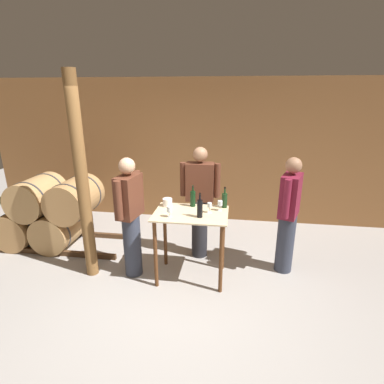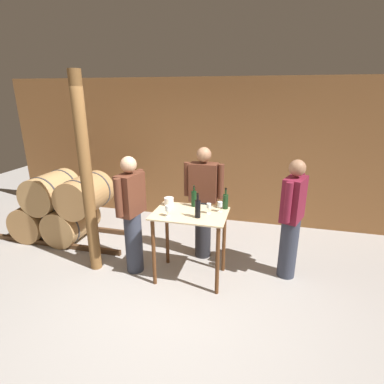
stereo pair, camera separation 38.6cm
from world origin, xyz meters
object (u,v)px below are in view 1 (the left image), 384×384
wooden_post (82,181)px  person_host (200,201)px  person_visitor_with_scarf (130,216)px  person_visitor_bearded (288,214)px  wine_glass_near_center (210,206)px  wine_bottle_left (200,208)px  wine_glass_near_left (169,210)px  wine_bottle_far_left (193,198)px  wine_glass_near_right (220,204)px  ice_bucket (167,202)px  wine_bottle_center (225,200)px

wooden_post → person_host: (1.43, 0.72, -0.45)m
wooden_post → person_visitor_with_scarf: (0.58, 0.08, -0.47)m
person_visitor_with_scarf → person_visitor_bearded: 2.13m
wooden_post → person_visitor_with_scarf: 0.75m
wine_glass_near_center → person_visitor_bearded: size_ratio=0.08×
wine_bottle_left → person_host: person_host is taller
person_host → person_visitor_with_scarf: person_host is taller
wine_glass_near_left → person_visitor_with_scarf: 0.61m
wine_bottle_far_left → wine_glass_near_right: (0.37, -0.11, -0.02)m
wooden_post → person_host: size_ratio=1.58×
wine_glass_near_right → ice_bucket: bearing=174.7°
person_host → wine_bottle_left: bearing=-83.3°
wine_bottle_far_left → wine_bottle_left: bearing=-69.1°
wine_glass_near_right → person_host: 0.59m
wine_bottle_left → wine_glass_near_right: (0.24, 0.25, -0.02)m
wine_bottle_center → wine_glass_near_right: (-0.05, -0.13, -0.01)m
wine_glass_near_left → wooden_post: bearing=176.7°
wine_bottle_far_left → wine_glass_near_right: wine_bottle_far_left is taller
wine_bottle_left → ice_bucket: 0.58m
wine_glass_near_left → person_host: person_host is taller
wine_bottle_center → ice_bucket: bearing=-175.6°
wine_bottle_left → ice_bucket: wine_bottle_left is taller
wine_glass_near_center → person_host: size_ratio=0.08×
wine_glass_near_right → wine_bottle_left: bearing=-132.8°
wine_glass_near_center → person_visitor_bearded: person_visitor_bearded is taller
wine_bottle_center → wine_bottle_left: bearing=-127.1°
wine_glass_near_center → wine_glass_near_right: (0.13, 0.09, -0.00)m
person_visitor_with_scarf → person_visitor_bearded: size_ratio=1.01×
ice_bucket → person_host: 0.58m
wooden_post → wine_bottle_far_left: (1.38, 0.35, -0.28)m
wine_bottle_left → person_visitor_with_scarf: size_ratio=0.19×
wine_bottle_far_left → person_visitor_with_scarf: size_ratio=0.18×
person_host → person_visitor_with_scarf: bearing=-143.1°
wine_bottle_far_left → person_visitor_bearded: (1.29, 0.12, -0.20)m
person_visitor_bearded → wooden_post: bearing=-170.0°
wine_bottle_center → wine_glass_near_right: size_ratio=2.10×
wooden_post → wine_glass_near_right: wooden_post is taller
wine_bottle_far_left → wine_bottle_center: (0.43, 0.02, -0.01)m
person_host → person_visitor_with_scarf: 1.06m
wine_bottle_center → wine_glass_near_center: bearing=-129.6°
wine_bottle_left → wine_glass_near_right: bearing=47.2°
wine_glass_near_center → person_visitor_with_scarf: person_visitor_with_scarf is taller
wine_glass_near_right → person_visitor_with_scarf: size_ratio=0.08×
wine_glass_near_right → person_visitor_bearded: (0.92, 0.23, -0.18)m
wine_bottle_far_left → wine_bottle_left: (0.14, -0.36, 0.01)m
wooden_post → wine_glass_near_right: (1.75, 0.24, -0.30)m
wine_glass_near_right → person_visitor_bearded: 0.96m
wine_glass_near_right → ice_bucket: 0.72m
person_host → ice_bucket: bearing=-134.1°
wine_bottle_center → wooden_post: bearing=-168.6°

